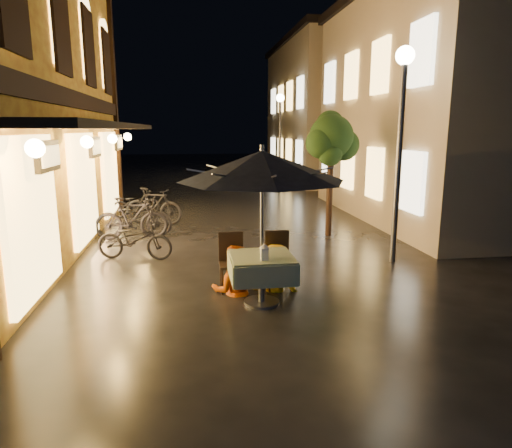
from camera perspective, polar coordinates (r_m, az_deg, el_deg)
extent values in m
plane|color=black|center=(7.18, 1.18, -10.16)|extent=(90.00, 90.00, 0.00)
cube|color=black|center=(10.85, -21.59, 14.23)|extent=(0.12, 11.00, 0.35)
cube|color=black|center=(10.72, -18.34, 11.54)|extent=(1.20, 10.50, 0.12)
cube|color=#FFC762|center=(10.03, -23.37, 21.87)|extent=(0.10, 0.90, 1.50)
cube|color=#FFC762|center=(12.44, -20.30, 19.94)|extent=(0.10, 0.90, 1.50)
cube|color=#FFC762|center=(14.88, -18.27, 18.60)|extent=(0.10, 0.90, 1.50)
cube|color=#FFC762|center=(7.55, -26.16, 0.78)|extent=(0.10, 2.20, 2.40)
cube|color=#FFC762|center=(10.90, -20.69, 4.25)|extent=(0.10, 2.20, 2.40)
cube|color=#FFC762|center=(14.32, -17.79, 6.06)|extent=(0.10, 2.20, 2.40)
cube|color=tan|center=(15.66, 25.67, 12.71)|extent=(7.00, 9.00, 6.50)
cube|color=#FFC762|center=(11.07, 18.99, 4.99)|extent=(0.10, 1.00, 1.40)
cube|color=#FFC762|center=(11.12, 20.00, 19.45)|extent=(0.10, 1.00, 1.40)
cube|color=#FFC762|center=(13.05, 14.59, 6.18)|extent=(0.10, 1.00, 1.40)
cube|color=#FFC762|center=(13.10, 15.25, 18.46)|extent=(0.10, 1.00, 1.40)
cube|color=#FFC762|center=(15.10, 11.35, 7.04)|extent=(0.10, 1.00, 1.40)
cube|color=#FFC762|center=(15.14, 11.79, 17.66)|extent=(0.10, 1.00, 1.40)
cube|color=#FFC762|center=(17.18, 8.88, 7.67)|extent=(0.10, 1.00, 1.40)
cube|color=#FFC762|center=(17.21, 9.18, 17.00)|extent=(0.10, 1.00, 1.40)
cube|color=tan|center=(26.05, 11.25, 13.33)|extent=(7.00, 10.00, 7.00)
cube|color=black|center=(26.42, 11.59, 21.26)|extent=(7.30, 10.30, 0.30)
cube|color=#FFC762|center=(21.41, 5.38, 8.54)|extent=(0.10, 1.00, 1.40)
cube|color=#FFC762|center=(21.44, 5.53, 16.03)|extent=(0.10, 1.00, 1.40)
cube|color=#FFC762|center=(23.55, 4.11, 8.85)|extent=(0.10, 1.00, 1.40)
cube|color=#FFC762|center=(23.58, 4.21, 15.66)|extent=(0.10, 1.00, 1.40)
cube|color=#FFC762|center=(25.70, 3.04, 9.10)|extent=(0.10, 1.00, 1.40)
cube|color=#FFC762|center=(25.73, 3.11, 15.34)|extent=(0.10, 1.00, 1.40)
cube|color=#FFC762|center=(27.86, 2.14, 9.31)|extent=(0.10, 1.00, 1.40)
cube|color=#FFC762|center=(27.88, 2.18, 15.07)|extent=(0.10, 1.00, 1.40)
cylinder|color=black|center=(11.72, 9.18, 3.85)|extent=(0.16, 0.16, 2.20)
sphere|color=#193213|center=(11.62, 9.40, 10.71)|extent=(1.10, 1.10, 1.10)
sphere|color=#193213|center=(11.83, 10.86, 9.70)|extent=(0.80, 0.80, 0.80)
sphere|color=#193213|center=(11.39, 8.15, 9.97)|extent=(0.76, 0.76, 0.76)
sphere|color=#193213|center=(11.92, 9.24, 12.18)|extent=(0.70, 0.70, 0.70)
sphere|color=#193213|center=(11.36, 9.24, 8.67)|extent=(0.60, 0.60, 0.60)
cylinder|color=#59595E|center=(9.53, 17.36, 7.13)|extent=(0.12, 0.12, 4.00)
sphere|color=#FFF0BA|center=(9.61, 18.15, 19.39)|extent=(0.36, 0.36, 0.36)
cylinder|color=#59595E|center=(20.99, 2.98, 9.88)|extent=(0.12, 0.12, 4.00)
sphere|color=#FFF0BA|center=(21.02, 3.04, 15.47)|extent=(0.36, 0.36, 0.36)
cylinder|color=#59595E|center=(7.15, 0.71, -7.18)|extent=(0.10, 0.10, 0.72)
cylinder|color=#59595E|center=(7.27, 0.70, -9.72)|extent=(0.56, 0.56, 0.04)
cube|color=#2B5631|center=(7.03, 0.71, -4.18)|extent=(0.95, 0.95, 0.06)
cube|color=#2B5631|center=(7.17, 4.48, -5.28)|extent=(0.04, 0.95, 0.33)
cube|color=#2B5631|center=(7.02, -3.14, -5.62)|extent=(0.04, 0.95, 0.33)
cube|color=#2B5631|center=(7.53, 0.14, -4.40)|extent=(0.95, 0.04, 0.33)
cube|color=#2B5631|center=(6.63, 1.36, -6.66)|extent=(0.95, 0.04, 0.33)
cylinder|color=#59595E|center=(6.93, 0.72, -1.00)|extent=(0.05, 0.05, 2.30)
cone|color=black|center=(6.78, 0.74, 7.27)|extent=(2.53, 2.53, 0.45)
cylinder|color=#59595E|center=(6.77, 0.75, 9.38)|extent=(0.06, 0.06, 0.12)
cube|color=black|center=(7.69, -3.02, -5.13)|extent=(0.42, 0.42, 0.05)
cube|color=black|center=(7.80, -3.17, -2.97)|extent=(0.42, 0.04, 0.55)
cylinder|color=black|center=(7.58, -4.23, -7.27)|extent=(0.04, 0.04, 0.43)
cylinder|color=black|center=(7.61, -1.51, -7.16)|extent=(0.04, 0.04, 0.43)
cylinder|color=black|center=(7.92, -4.43, -6.43)|extent=(0.04, 0.04, 0.43)
cylinder|color=black|center=(7.95, -1.82, -6.32)|extent=(0.04, 0.04, 0.43)
cube|color=black|center=(7.80, 2.86, -4.88)|extent=(0.42, 0.42, 0.05)
cube|color=black|center=(7.91, 2.62, -2.76)|extent=(0.42, 0.04, 0.55)
cylinder|color=black|center=(7.67, 1.78, -7.00)|extent=(0.04, 0.04, 0.43)
cylinder|color=black|center=(7.74, 4.42, -6.86)|extent=(0.04, 0.04, 0.43)
cylinder|color=black|center=(8.01, 1.33, -6.18)|extent=(0.04, 0.04, 0.43)
cylinder|color=black|center=(8.07, 3.86, -6.06)|extent=(0.04, 0.04, 0.43)
cube|color=white|center=(6.77, 1.05, -3.77)|extent=(0.11, 0.11, 0.18)
cube|color=#FFD88C|center=(6.77, 1.05, -3.85)|extent=(0.07, 0.07, 0.12)
cone|color=white|center=(6.73, 1.05, -2.74)|extent=(0.16, 0.16, 0.07)
imported|color=#D15306|center=(7.53, -2.81, -2.82)|extent=(0.80, 0.64, 1.57)
imported|color=gold|center=(7.66, 2.48, -2.78)|extent=(1.11, 0.83, 1.52)
imported|color=black|center=(9.86, -14.93, -1.88)|extent=(1.70, 0.95, 0.85)
imported|color=black|center=(11.66, -15.31, 0.69)|extent=(1.79, 0.61, 1.06)
imported|color=black|center=(11.92, -15.04, 0.79)|extent=(1.93, 0.75, 1.00)
imported|color=black|center=(13.43, -12.70, 2.22)|extent=(1.79, 1.14, 1.05)
imported|color=black|center=(14.81, -14.80, 2.51)|extent=(1.62, 1.11, 0.80)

